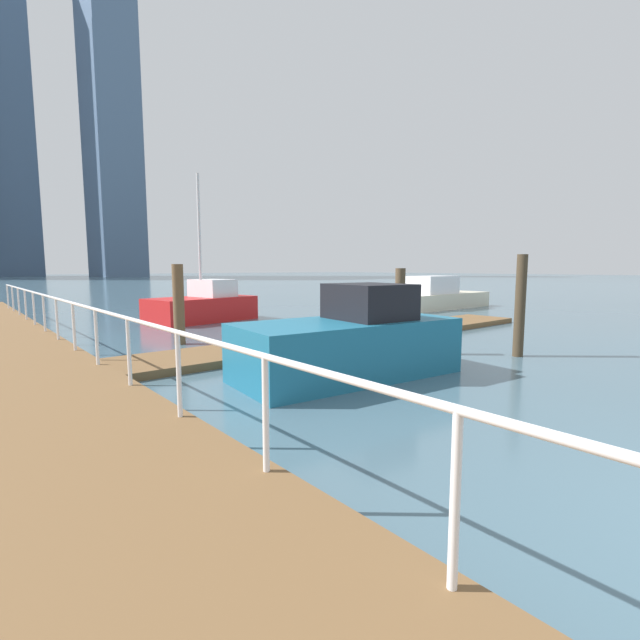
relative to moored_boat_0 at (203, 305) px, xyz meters
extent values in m
plane|color=#476675|center=(-2.96, 1.76, -0.65)|extent=(300.00, 300.00, 0.00)
cube|color=brown|center=(1.45, -7.61, -0.56)|extent=(15.81, 2.00, 0.18)
cylinder|color=white|center=(-6.11, -16.11, 0.28)|extent=(0.06, 0.06, 1.05)
cylinder|color=white|center=(-6.11, -14.18, 0.28)|extent=(0.06, 0.06, 1.05)
cylinder|color=white|center=(-6.11, -12.25, 0.28)|extent=(0.06, 0.06, 1.05)
cylinder|color=white|center=(-6.11, -10.32, 0.28)|extent=(0.06, 0.06, 1.05)
cylinder|color=white|center=(-6.11, -8.40, 0.28)|extent=(0.06, 0.06, 1.05)
cylinder|color=white|center=(-6.11, -6.47, 0.28)|extent=(0.06, 0.06, 1.05)
cylinder|color=white|center=(-6.11, -4.54, 0.28)|extent=(0.06, 0.06, 1.05)
cylinder|color=white|center=(-6.11, -2.61, 0.28)|extent=(0.06, 0.06, 1.05)
cylinder|color=white|center=(-6.11, -0.69, 0.28)|extent=(0.06, 0.06, 1.05)
cylinder|color=white|center=(-6.11, 1.24, 0.28)|extent=(0.06, 0.06, 1.05)
cylinder|color=white|center=(-6.11, 3.17, 0.28)|extent=(0.06, 0.06, 1.05)
cylinder|color=white|center=(-6.11, 5.10, 0.28)|extent=(0.06, 0.06, 1.05)
cylinder|color=white|center=(-6.11, 7.03, 0.28)|extent=(0.06, 0.06, 1.05)
cylinder|color=white|center=(-6.11, -7.43, 0.80)|extent=(0.06, 28.92, 0.06)
cylinder|color=#473826|center=(2.72, -12.13, 0.63)|extent=(0.25, 0.25, 2.55)
cylinder|color=brown|center=(0.63, -10.04, 0.46)|extent=(0.25, 0.25, 2.21)
cylinder|color=brown|center=(-3.09, -4.95, 0.51)|extent=(0.32, 0.32, 2.32)
cube|color=red|center=(-0.09, -0.02, -0.15)|extent=(4.64, 2.95, 0.99)
cube|color=white|center=(0.49, 0.09, 0.71)|extent=(1.63, 1.97, 0.73)
cylinder|color=silver|center=(-0.09, -0.02, 2.85)|extent=(0.12, 0.12, 5.01)
cube|color=#1E6B8C|center=(-2.02, -10.92, -0.07)|extent=(4.78, 2.47, 1.16)
cube|color=black|center=(-1.48, -10.98, 0.87)|extent=(1.55, 1.73, 0.73)
cube|color=beige|center=(12.50, -2.89, -0.23)|extent=(6.86, 2.20, 0.83)
cube|color=white|center=(11.78, -2.90, 0.66)|extent=(2.69, 1.71, 0.95)
cube|color=slate|center=(5.07, 120.10, 38.98)|extent=(13.77, 10.92, 79.26)
cube|color=slate|center=(25.08, 100.80, 44.33)|extent=(10.62, 14.36, 89.96)
camera|label=1|loc=(-8.20, -17.43, 1.57)|focal=25.09mm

